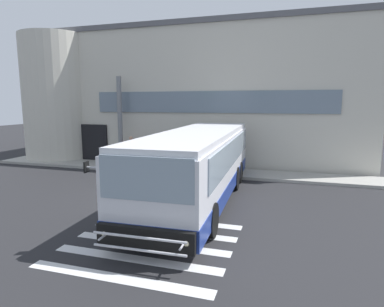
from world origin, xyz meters
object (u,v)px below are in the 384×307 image
object	(u,v)px
passenger_near_column	(131,149)
passenger_by_doorway	(142,150)
passenger_at_curb_edge	(155,152)
bus_main_foreground	(198,167)
entry_support_column	(120,120)
safety_bollard_yellow	(220,170)

from	to	relation	value
passenger_near_column	passenger_by_doorway	size ratio (longest dim) A/B	1.00
passenger_at_curb_edge	bus_main_foreground	bearing A→B (deg)	-50.50
bus_main_foreground	passenger_at_curb_edge	xyz separation A→B (m)	(-3.80, 4.61, -0.25)
bus_main_foreground	passenger_at_curb_edge	size ratio (longest dim) A/B	6.44
bus_main_foreground	passenger_at_curb_edge	distance (m)	5.98
passenger_near_column	passenger_by_doorway	xyz separation A→B (m)	(0.90, -0.48, 0.03)
bus_main_foreground	passenger_near_column	xyz separation A→B (m)	(-5.57, 5.21, -0.25)
bus_main_foreground	passenger_near_column	world-z (taller)	bus_main_foreground
entry_support_column	passenger_by_doorway	size ratio (longest dim) A/B	3.06
passenger_by_doorway	safety_bollard_yellow	bearing A→B (deg)	-12.76
entry_support_column	passenger_at_curb_edge	size ratio (longest dim) A/B	3.06
entry_support_column	bus_main_foreground	size ratio (longest dim) A/B	0.48
passenger_by_doorway	passenger_at_curb_edge	xyz separation A→B (m)	(0.87, -0.12, -0.03)
passenger_at_curb_edge	passenger_near_column	bearing A→B (deg)	161.15
passenger_by_doorway	passenger_near_column	bearing A→B (deg)	151.84
entry_support_column	passenger_near_column	xyz separation A→B (m)	(0.80, -0.23, -1.64)
bus_main_foreground	passenger_near_column	size ratio (longest dim) A/B	6.44
passenger_by_doorway	passenger_at_curb_edge	size ratio (longest dim) A/B	1.00
entry_support_column	passenger_at_curb_edge	distance (m)	3.16
entry_support_column	passenger_by_doorway	bearing A→B (deg)	-22.86
entry_support_column	bus_main_foreground	bearing A→B (deg)	-40.53
passenger_near_column	safety_bollard_yellow	bearing A→B (deg)	-15.40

